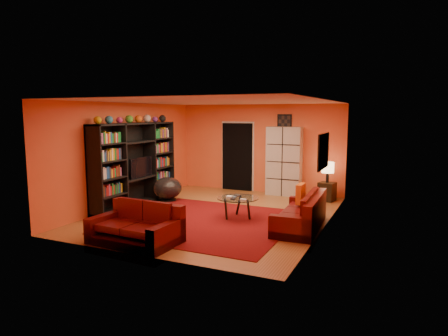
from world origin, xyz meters
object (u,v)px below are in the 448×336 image
at_px(entertainment_unit, 135,164).
at_px(sofa, 304,215).
at_px(storage_cabinet, 284,161).
at_px(coffee_table, 238,200).
at_px(side_table, 327,192).
at_px(table_lamp, 328,168).
at_px(bowl_chair, 167,188).
at_px(tv, 138,167).
at_px(loveseat, 138,227).

bearing_deg(entertainment_unit, sofa, -4.16).
bearing_deg(storage_cabinet, coffee_table, -95.43).
relative_size(sofa, coffee_table, 2.13).
relative_size(side_table, table_lamp, 0.91).
relative_size(sofa, side_table, 3.98).
bearing_deg(table_lamp, coffee_table, -119.22).
bearing_deg(entertainment_unit, bowl_chair, 60.05).
bearing_deg(tv, coffee_table, -93.81).
height_order(sofa, side_table, sofa).
height_order(sofa, table_lamp, table_lamp).
xyz_separation_m(side_table, table_lamp, (0.00, 0.00, 0.64)).
distance_m(loveseat, bowl_chair, 3.48).
distance_m(coffee_table, bowl_chair, 2.60).
height_order(entertainment_unit, sofa, entertainment_unit).
distance_m(entertainment_unit, side_table, 5.11).
bearing_deg(bowl_chair, side_table, 24.05).
height_order(tv, loveseat, tv).
distance_m(tv, side_table, 5.03).
relative_size(sofa, bowl_chair, 2.54).
bearing_deg(bowl_chair, loveseat, -66.28).
relative_size(bowl_chair, table_lamp, 1.43).
distance_m(entertainment_unit, loveseat, 3.13).
bearing_deg(bowl_chair, table_lamp, 24.05).
height_order(sofa, coffee_table, sofa).
xyz_separation_m(sofa, loveseat, (-2.56, -2.09, -0.00)).
bearing_deg(tv, bowl_chair, -28.56).
bearing_deg(side_table, storage_cabinet, 167.78).
bearing_deg(tv, entertainment_unit, 132.90).
bearing_deg(loveseat, sofa, -47.65).
xyz_separation_m(tv, sofa, (4.36, -0.37, -0.69)).
relative_size(loveseat, storage_cabinet, 0.83).
xyz_separation_m(storage_cabinet, side_table, (1.28, -0.28, -0.73)).
relative_size(tv, storage_cabinet, 0.45).
bearing_deg(entertainment_unit, table_lamp, 30.02).
bearing_deg(storage_cabinet, entertainment_unit, -139.09).
xyz_separation_m(bowl_chair, side_table, (3.92, 1.75, -0.09)).
relative_size(loveseat, coffee_table, 1.74).
bearing_deg(entertainment_unit, storage_cabinet, 42.18).
height_order(entertainment_unit, tv, entertainment_unit).
distance_m(side_table, table_lamp, 0.64).
bearing_deg(side_table, bowl_chair, -155.95).
height_order(storage_cabinet, table_lamp, storage_cabinet).
xyz_separation_m(entertainment_unit, loveseat, (1.85, -2.41, -0.77)).
relative_size(tv, side_table, 1.77).
bearing_deg(table_lamp, entertainment_unit, -149.98).
relative_size(entertainment_unit, coffee_table, 3.22).
xyz_separation_m(tv, storage_cabinet, (3.04, 2.75, 0.00)).
xyz_separation_m(tv, bowl_chair, (0.40, 0.73, -0.64)).
distance_m(entertainment_unit, tv, 0.10).
distance_m(loveseat, side_table, 5.54).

